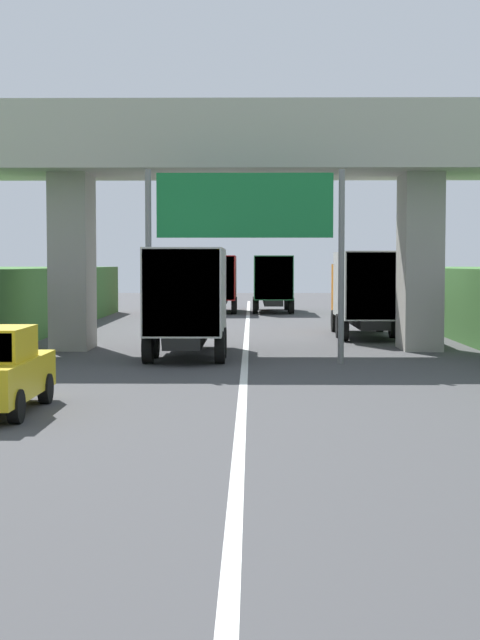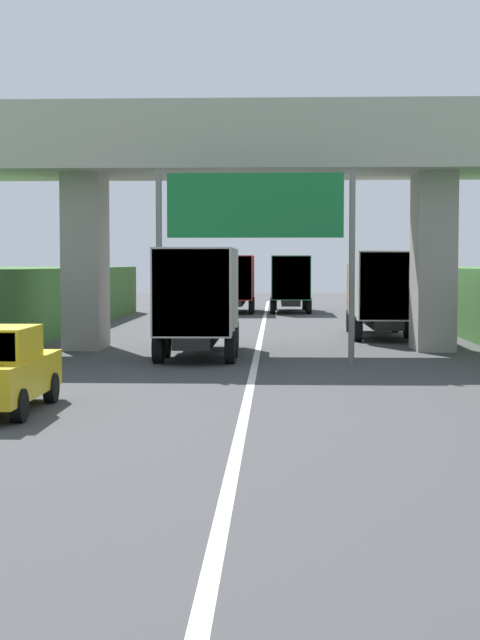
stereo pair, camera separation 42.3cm
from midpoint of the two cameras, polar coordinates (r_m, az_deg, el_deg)
The scene contains 7 objects.
lane_centre_stripe at distance 25.72m, azimuth 1.25°, elevation -3.22°, with size 0.20×98.97×0.01m, color white.
overpass_bridge at distance 33.08m, azimuth 1.47°, elevation 9.12°, with size 40.00×4.80×8.23m.
overhead_highway_sign at distance 28.15m, azimuth 1.35°, elevation 6.05°, with size 5.88×0.18×5.73m.
truck_silver at distance 30.48m, azimuth -2.00°, elevation 1.45°, with size 2.44×7.30×3.44m.
truck_orange at distance 38.85m, azimuth 8.69°, elevation 1.83°, with size 2.44×7.30×3.44m.
truck_red at distance 57.89m, azimuth -0.11°, elevation 2.38°, with size 2.44×7.30×3.44m.
truck_green at distance 58.42m, azimuth 3.24°, elevation 2.38°, with size 2.44×7.30×3.44m.
Camera 2 is at (0.62, 3.94, 2.97)m, focal length 53.42 mm.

